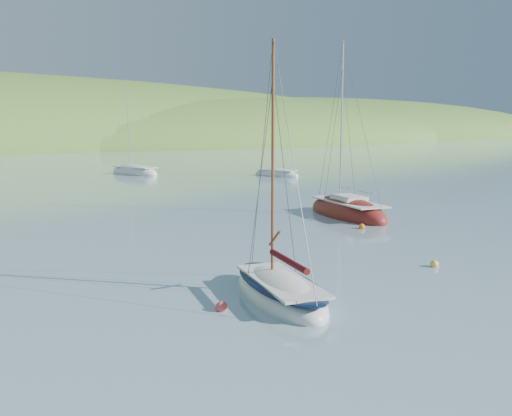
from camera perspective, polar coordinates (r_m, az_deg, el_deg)
ground at (r=24.09m, az=8.85°, el=-7.46°), size 700.00×700.00×0.00m
daysailer_white at (r=21.83m, az=2.41°, el=-8.41°), size 4.30×7.18×10.38m
sloop_red at (r=41.55m, az=9.11°, el=-0.46°), size 5.34×9.61×13.49m
distant_sloop_b at (r=77.34m, az=-12.04°, el=3.46°), size 5.01×9.06×12.24m
distant_sloop_d at (r=73.19m, az=2.07°, el=3.34°), size 4.08×7.00×9.44m
mooring_buoys at (r=26.36m, az=-3.68°, el=-5.73°), size 22.44×11.27×0.48m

